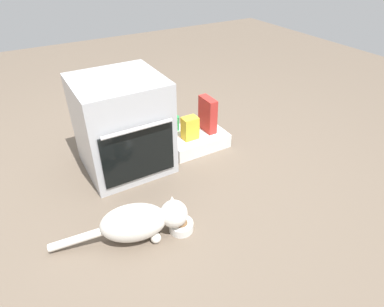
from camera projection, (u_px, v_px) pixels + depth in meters
The scene contains 9 objects.
ground at pixel (160, 189), 2.23m from camera, with size 8.00×8.00×0.00m, color #6B5B4C.
oven at pixel (122, 125), 2.27m from camera, with size 0.58×0.60×0.68m.
pantry_cabinet at pixel (194, 138), 2.67m from camera, with size 0.48×0.38×0.11m, color white.
food_bowl at pixel (181, 225), 1.90m from camera, with size 0.14×0.14×0.09m.
cat at pixel (140, 221), 1.81m from camera, with size 0.75×0.31×0.23m.
sauce_jar at pixel (172, 128), 2.56m from camera, with size 0.08×0.08×0.14m, color #D16023.
snack_bag at pixel (190, 128), 2.52m from camera, with size 0.12×0.09×0.18m, color yellow.
cereal_box at pixel (208, 114), 2.60m from camera, with size 0.07×0.18×0.28m, color #B72D28.
soda_can at pixel (175, 123), 2.65m from camera, with size 0.07×0.07×0.12m, color green.
Camera 1 is at (-0.67, -1.58, 1.45)m, focal length 30.42 mm.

